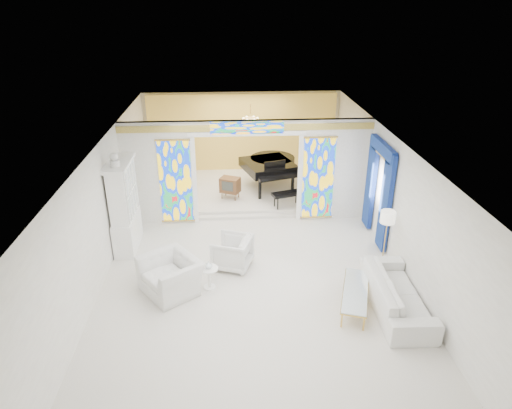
{
  "coord_description": "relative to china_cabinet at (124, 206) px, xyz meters",
  "views": [
    {
      "loc": [
        -0.52,
        -10.16,
        6.09
      ],
      "look_at": [
        0.13,
        0.2,
        1.31
      ],
      "focal_mm": 32.0,
      "sensor_mm": 36.0,
      "label": 1
    }
  ],
  "objects": [
    {
      "name": "coffee_table",
      "position": [
        5.32,
        -2.87,
        -0.82
      ],
      "size": [
        1.02,
        1.78,
        0.38
      ],
      "rotation": [
        0.0,
        0.0,
        -0.31
      ],
      "color": "white",
      "rests_on": "floor"
    },
    {
      "name": "china_cabinet",
      "position": [
        0.0,
        0.0,
        0.0
      ],
      "size": [
        0.56,
        1.46,
        2.72
      ],
      "color": "white",
      "rests_on": "floor"
    },
    {
      "name": "floor",
      "position": [
        3.22,
        -0.6,
        -1.17
      ],
      "size": [
        12.0,
        12.0,
        0.0
      ],
      "primitive_type": "plane",
      "color": "silver",
      "rests_on": "ground"
    },
    {
      "name": "wall_left",
      "position": [
        -0.28,
        -0.6,
        0.33
      ],
      "size": [
        0.02,
        12.0,
        3.0
      ],
      "primitive_type": "cube",
      "color": "white",
      "rests_on": "floor"
    },
    {
      "name": "stained_glass_transom",
      "position": [
        3.22,
        1.29,
        1.65
      ],
      "size": [
        2.0,
        0.04,
        0.34
      ],
      "primitive_type": "cube",
      "color": "gold",
      "rests_on": "partition_wall"
    },
    {
      "name": "wall_front",
      "position": [
        3.22,
        -6.6,
        0.33
      ],
      "size": [
        7.0,
        0.02,
        3.0
      ],
      "primitive_type": "cube",
      "color": "white",
      "rests_on": "floor"
    },
    {
      "name": "wall_right",
      "position": [
        6.72,
        -0.6,
        0.33
      ],
      "size": [
        0.02,
        12.0,
        3.0
      ],
      "primitive_type": "cube",
      "color": "white",
      "rests_on": "floor"
    },
    {
      "name": "partition_wall",
      "position": [
        3.22,
        1.4,
        0.48
      ],
      "size": [
        7.0,
        0.22,
        3.0
      ],
      "color": "white",
      "rests_on": "floor"
    },
    {
      "name": "alcove_platform",
      "position": [
        3.22,
        3.5,
        -1.08
      ],
      "size": [
        6.8,
        3.8,
        0.18
      ],
      "primitive_type": "cube",
      "color": "silver",
      "rests_on": "floor"
    },
    {
      "name": "stained_glass_left",
      "position": [
        1.19,
        1.29,
        0.13
      ],
      "size": [
        0.9,
        0.04,
        2.4
      ],
      "primitive_type": "cube",
      "color": "gold",
      "rests_on": "partition_wall"
    },
    {
      "name": "floor_lamp",
      "position": [
        6.42,
        -1.33,
        0.08
      ],
      "size": [
        0.44,
        0.44,
        1.46
      ],
      "rotation": [
        0.0,
        0.0,
        0.26
      ],
      "color": "gold",
      "rests_on": "floor"
    },
    {
      "name": "stained_glass_right",
      "position": [
        5.25,
        1.29,
        0.13
      ],
      "size": [
        0.9,
        0.04,
        2.4
      ],
      "primitive_type": "cube",
      "color": "gold",
      "rests_on": "partition_wall"
    },
    {
      "name": "tv_console",
      "position": [
        2.72,
        2.6,
        -0.54
      ],
      "size": [
        0.7,
        0.61,
        0.69
      ],
      "rotation": [
        0.0,
        0.0,
        -0.43
      ],
      "color": "brown",
      "rests_on": "alcove_platform"
    },
    {
      "name": "gold_curtain_back",
      "position": [
        3.22,
        5.28,
        0.33
      ],
      "size": [
        6.7,
        0.1,
        2.9
      ],
      "primitive_type": "cube",
      "color": "gold",
      "rests_on": "wall_back"
    },
    {
      "name": "armchair_left",
      "position": [
        1.34,
        -2.09,
        -0.76
      ],
      "size": [
        1.62,
        1.66,
        0.81
      ],
      "primitive_type": "imported",
      "rotation": [
        0.0,
        0.0,
        -0.93
      ],
      "color": "white",
      "rests_on": "floor"
    },
    {
      "name": "vase",
      "position": [
        2.19,
        -2.03,
        -0.56
      ],
      "size": [
        0.19,
        0.19,
        0.18
      ],
      "primitive_type": "imported",
      "rotation": [
        0.0,
        0.0,
        -0.15
      ],
      "color": "silver",
      "rests_on": "side_table"
    },
    {
      "name": "sofa",
      "position": [
        6.17,
        -3.01,
        -0.8
      ],
      "size": [
        1.06,
        2.55,
        0.74
      ],
      "primitive_type": "imported",
      "rotation": [
        0.0,
        0.0,
        1.54
      ],
      "color": "white",
      "rests_on": "floor"
    },
    {
      "name": "armchair_right",
      "position": [
        2.72,
        -1.16,
        -0.77
      ],
      "size": [
        1.11,
        1.09,
        0.8
      ],
      "primitive_type": "imported",
      "rotation": [
        0.0,
        0.0,
        -1.9
      ],
      "color": "silver",
      "rests_on": "floor"
    },
    {
      "name": "chandelier",
      "position": [
        3.42,
        3.4,
        1.38
      ],
      "size": [
        0.48,
        0.48,
        0.3
      ],
      "primitive_type": "cylinder",
      "color": "gold",
      "rests_on": "ceiling"
    },
    {
      "name": "blue_drapes",
      "position": [
        6.62,
        0.1,
        0.41
      ],
      "size": [
        0.14,
        1.85,
        2.65
      ],
      "color": "navy",
      "rests_on": "wall_right"
    },
    {
      "name": "side_table",
      "position": [
        2.19,
        -2.03,
        -0.83
      ],
      "size": [
        0.44,
        0.44,
        0.52
      ],
      "rotation": [
        0.0,
        0.0,
        0.06
      ],
      "color": "white",
      "rests_on": "floor"
    },
    {
      "name": "wall_back",
      "position": [
        3.22,
        5.4,
        0.33
      ],
      "size": [
        7.0,
        0.02,
        3.0
      ],
      "primitive_type": "cube",
      "color": "white",
      "rests_on": "floor"
    },
    {
      "name": "ceiling",
      "position": [
        3.22,
        -0.6,
        1.83
      ],
      "size": [
        7.0,
        12.0,
        0.02
      ],
      "primitive_type": "cube",
      "color": "white",
      "rests_on": "wall_back"
    },
    {
      "name": "grand_piano",
      "position": [
        4.09,
        3.48,
        -0.22
      ],
      "size": [
        2.08,
        3.17,
        1.15
      ],
      "rotation": [
        0.0,
        0.0,
        0.3
      ],
      "color": "black",
      "rests_on": "alcove_platform"
    }
  ]
}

